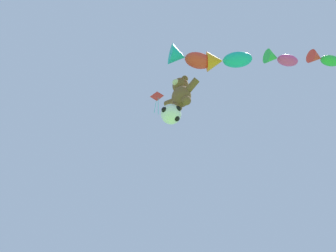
# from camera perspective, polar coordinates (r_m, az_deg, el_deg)

# --- Properties ---
(teddy_bear_kite) EXTENTS (2.36, 1.04, 2.40)m
(teddy_bear_kite) POSITION_cam_1_polar(r_m,az_deg,el_deg) (13.94, 2.85, 7.19)
(teddy_bear_kite) COLOR brown
(soccer_ball_kite) EXTENTS (1.15, 1.15, 1.06)m
(soccer_ball_kite) POSITION_cam_1_polar(r_m,az_deg,el_deg) (13.20, 0.71, 2.62)
(soccer_ball_kite) COLOR white
(fish_kite_crimson) EXTENTS (1.98, 2.43, 1.08)m
(fish_kite_crimson) POSITION_cam_1_polar(r_m,az_deg,el_deg) (14.21, 4.39, 14.52)
(fish_kite_crimson) COLOR red
(fish_kite_teal) EXTENTS (2.45, 2.29, 1.08)m
(fish_kite_teal) POSITION_cam_1_polar(r_m,az_deg,el_deg) (14.74, 12.54, 13.75)
(fish_kite_teal) COLOR #19ADB2
(fish_kite_magenta) EXTENTS (1.59, 1.92, 0.79)m
(fish_kite_magenta) POSITION_cam_1_polar(r_m,az_deg,el_deg) (15.80, 23.18, 13.31)
(fish_kite_magenta) COLOR #E53F9E
(fish_kite_emerald) EXTENTS (1.58, 1.97, 0.79)m
(fish_kite_emerald) POSITION_cam_1_polar(r_m,az_deg,el_deg) (17.90, 30.70, 12.43)
(fish_kite_emerald) COLOR green
(diamond_kite) EXTENTS (0.77, 0.63, 2.46)m
(diamond_kite) POSITION_cam_1_polar(r_m,az_deg,el_deg) (17.88, -2.42, 6.05)
(diamond_kite) COLOR red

